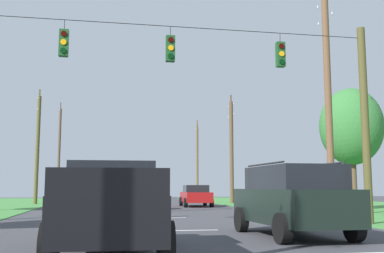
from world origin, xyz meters
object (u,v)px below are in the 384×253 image
overhead_signal_span (170,108)px  utility_pole_distant_left (59,152)px  distant_car_oncoming (196,195)px  utility_pole_mid_right (328,99)px  pickup_truck (111,207)px  utility_pole_far_right (231,149)px  suv_black (292,199)px  tree_roadside_right (351,127)px  utility_pole_near_left (197,160)px  utility_pole_distant_right (37,147)px  distant_car_crossing_white (129,197)px

overhead_signal_span → utility_pole_distant_left: bearing=100.5°
distant_car_oncoming → utility_pole_mid_right: size_ratio=0.39×
pickup_truck → utility_pole_far_right: (10.45, 28.38, 3.60)m
suv_black → tree_roadside_right: bearing=54.7°
utility_pole_distant_left → utility_pole_far_right: bearing=-49.9°
utility_pole_far_right → utility_pole_near_left: bearing=88.6°
pickup_truck → utility_pole_near_left: (10.86, 45.69, 3.66)m
overhead_signal_span → tree_roadside_right: size_ratio=2.09×
utility_pole_near_left → tree_roadside_right: 30.19m
suv_black → overhead_signal_span: bearing=130.8°
suv_black → utility_pole_near_left: size_ratio=0.51×
pickup_truck → utility_pole_near_left: utility_pole_near_left is taller
overhead_signal_span → utility_pole_mid_right: utility_pole_mid_right is taller
overhead_signal_span → utility_pole_distant_right: utility_pole_distant_right is taller
suv_black → tree_roadside_right: 16.84m
overhead_signal_span → suv_black: (3.04, -3.53, -3.12)m
utility_pole_distant_left → overhead_signal_span: bearing=-79.5°
pickup_truck → suv_black: suv_black is taller
suv_black → utility_pole_far_right: size_ratio=0.52×
overhead_signal_span → utility_pole_distant_left: 42.33m
pickup_truck → suv_black: 5.63m
overhead_signal_span → distant_car_oncoming: size_ratio=3.53×
overhead_signal_span → pickup_truck: (-2.06, -5.90, -3.22)m
suv_black → distant_car_crossing_white: bearing=102.5°
utility_pole_distant_left → tree_roadside_right: size_ratio=1.56×
pickup_truck → tree_roadside_right: size_ratio=0.74×
utility_pole_near_left → utility_pole_distant_right: bearing=-135.5°
distant_car_oncoming → utility_pole_mid_right: bearing=-72.0°
overhead_signal_span → pickup_truck: overhead_signal_span is taller
utility_pole_distant_right → utility_pole_near_left: bearing=44.5°
distant_car_oncoming → tree_roadside_right: bearing=-41.1°
suv_black → utility_pole_mid_right: utility_pole_mid_right is taller
utility_pole_far_right → utility_pole_distant_left: utility_pole_distant_left is taller
distant_car_crossing_white → utility_pole_distant_right: size_ratio=0.46×
utility_pole_mid_right → tree_roadside_right: (4.18, 5.39, -0.59)m
overhead_signal_span → tree_roadside_right: (12.50, 9.83, 0.84)m
distant_car_crossing_white → utility_pole_distant_right: bearing=124.3°
pickup_truck → utility_pole_near_left: size_ratio=0.57×
overhead_signal_span → distant_car_crossing_white: 13.73m
pickup_truck → utility_pole_far_right: 30.46m
tree_roadside_right → distant_car_crossing_white: bearing=165.3°
utility_pole_far_right → utility_pole_mid_right: bearing=-90.2°
suv_black → utility_pole_distant_right: bearing=111.6°
suv_black → utility_pole_distant_right: (-10.75, 27.09, 3.58)m
utility_pole_distant_right → utility_pole_distant_left: (0.01, 18.05, 0.90)m
utility_pole_far_right → suv_black: bearing=-101.6°
suv_black → utility_pole_near_left: (5.76, 43.32, 3.57)m
utility_pole_mid_right → tree_roadside_right: bearing=52.2°
distant_car_crossing_white → distant_car_oncoming: (4.91, 3.78, 0.00)m
utility_pole_distant_left → utility_pole_mid_right: bearing=-66.7°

